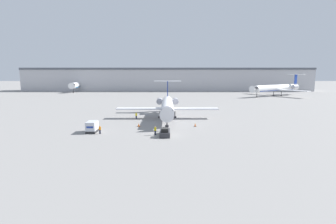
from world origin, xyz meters
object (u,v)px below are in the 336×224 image
at_px(luggage_cart, 93,127).
at_px(traffic_cone_left, 140,125).
at_px(airplane_parked_far_left, 278,88).
at_px(worker_by_wing, 137,115).
at_px(worker_on_apron, 101,129).
at_px(airplane_parked_far_right, 80,85).
at_px(airplane_main, 168,106).
at_px(pushback_tug, 166,133).
at_px(worker_near_tug, 156,130).
at_px(traffic_cone_right, 196,125).

bearing_deg(luggage_cart, traffic_cone_left, 32.29).
xyz_separation_m(luggage_cart, traffic_cone_left, (8.67, 5.48, -0.76)).
xyz_separation_m(luggage_cart, airplane_parked_far_left, (69.52, 80.30, 2.87)).
height_order(worker_by_wing, worker_on_apron, worker_by_wing).
height_order(worker_on_apron, airplane_parked_far_left, airplane_parked_far_left).
bearing_deg(traffic_cone_left, airplane_parked_far_right, 114.60).
bearing_deg(worker_on_apron, airplane_main, 52.75).
bearing_deg(airplane_main, traffic_cone_left, -121.42).
xyz_separation_m(airplane_main, worker_by_wing, (-7.92, -1.12, -2.28)).
relative_size(pushback_tug, luggage_cart, 1.49).
bearing_deg(worker_by_wing, luggage_cart, -115.67).
distance_m(worker_near_tug, traffic_cone_left, 8.83).
bearing_deg(airplane_parked_far_left, worker_by_wing, -133.58).
relative_size(airplane_main, pushback_tug, 5.98).
relative_size(worker_on_apron, airplane_parked_far_right, 0.04).
xyz_separation_m(pushback_tug, worker_on_apron, (-12.63, 1.45, 0.27)).
distance_m(airplane_main, traffic_cone_left, 12.39).
height_order(worker_on_apron, airplane_parked_far_right, airplane_parked_far_right).
height_order(worker_near_tug, worker_by_wing, worker_by_wing).
relative_size(pushback_tug, traffic_cone_left, 6.66).
bearing_deg(luggage_cart, worker_on_apron, -36.03).
bearing_deg(airplane_parked_far_left, luggage_cart, -130.88).
distance_m(airplane_parked_far_left, airplane_parked_far_right, 114.34).
height_order(airplane_main, worker_on_apron, airplane_main).
bearing_deg(worker_on_apron, airplane_parked_far_right, 110.34).
xyz_separation_m(worker_near_tug, traffic_cone_right, (8.41, 7.84, -0.52)).
bearing_deg(traffic_cone_right, worker_on_apron, -160.31).
distance_m(airplane_main, worker_on_apron, 21.68).
height_order(worker_by_wing, airplane_parked_far_right, airplane_parked_far_right).
bearing_deg(airplane_parked_far_left, airplane_parked_far_right, 163.73).
height_order(airplane_main, traffic_cone_right, airplane_main).
distance_m(pushback_tug, worker_by_wing, 19.03).
xyz_separation_m(worker_on_apron, traffic_cone_right, (19.21, 6.87, -0.47)).
bearing_deg(pushback_tug, worker_near_tug, 165.19).
distance_m(pushback_tug, airplane_parked_far_right, 127.58).
bearing_deg(luggage_cart, airplane_parked_far_left, 49.12).
relative_size(airplane_main, worker_by_wing, 15.50).
distance_m(luggage_cart, traffic_cone_left, 10.29).
distance_m(worker_by_wing, traffic_cone_right, 16.81).
bearing_deg(airplane_main, worker_near_tug, -97.06).
distance_m(airplane_main, airplane_parked_far_right, 111.24).
xyz_separation_m(airplane_main, luggage_cart, (-14.96, -15.77, -2.13)).
relative_size(luggage_cart, worker_by_wing, 1.73).
relative_size(traffic_cone_left, airplane_parked_far_left, 0.02).
height_order(traffic_cone_left, airplane_parked_far_right, airplane_parked_far_right).
relative_size(worker_on_apron, airplane_parked_far_left, 0.05).
bearing_deg(worker_by_wing, airplane_parked_far_left, 46.42).
height_order(luggage_cart, traffic_cone_left, luggage_cart).
distance_m(luggage_cart, worker_on_apron, 2.38).
xyz_separation_m(traffic_cone_left, traffic_cone_right, (12.45, 0.00, 0.05)).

